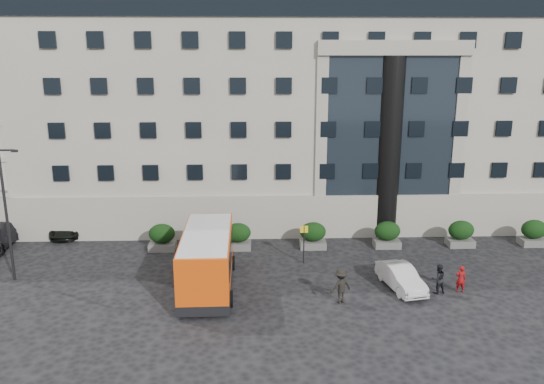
{
  "coord_description": "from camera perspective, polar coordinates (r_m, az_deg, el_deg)",
  "views": [
    {
      "loc": [
        2.32,
        -26.86,
        12.99
      ],
      "look_at": [
        3.43,
        4.09,
        5.0
      ],
      "focal_mm": 35.0,
      "sensor_mm": 36.0,
      "label": 1
    }
  ],
  "objects": [
    {
      "name": "parked_car_d",
      "position": [
        42.42,
        -21.0,
        -3.47
      ],
      "size": [
        2.56,
        4.73,
        1.26
      ],
      "primitive_type": "imported",
      "rotation": [
        0.0,
        0.0,
        0.11
      ],
      "color": "black",
      "rests_on": "ground"
    },
    {
      "name": "civic_building",
      "position": [
        49.16,
        2.29,
        9.8
      ],
      "size": [
        44.0,
        24.0,
        18.0
      ],
      "primitive_type": "cube",
      "color": "gray",
      "rests_on": "ground"
    },
    {
      "name": "hedge_c",
      "position": [
        36.93,
        4.42,
        -4.64
      ],
      "size": [
        1.8,
        1.26,
        1.84
      ],
      "color": "#585856",
      "rests_on": "ground"
    },
    {
      "name": "minibus",
      "position": [
        30.64,
        -6.99,
        -7.03
      ],
      "size": [
        3.05,
        7.95,
        3.3
      ],
      "rotation": [
        0.0,
        0.0,
        0.01
      ],
      "color": "#DE470A",
      "rests_on": "ground"
    },
    {
      "name": "hedge_b",
      "position": [
        36.72,
        -3.7,
        -4.74
      ],
      "size": [
        1.8,
        1.26,
        1.84
      ],
      "color": "#585856",
      "rests_on": "ground"
    },
    {
      "name": "entrance_column",
      "position": [
        38.94,
        12.41,
        4.54
      ],
      "size": [
        1.8,
        1.8,
        13.0
      ],
      "primitive_type": "cylinder",
      "color": "black",
      "rests_on": "ground"
    },
    {
      "name": "ground",
      "position": [
        29.93,
        -6.42,
        -11.36
      ],
      "size": [
        120.0,
        120.0,
        0.0
      ],
      "primitive_type": "plane",
      "color": "black",
      "rests_on": "ground"
    },
    {
      "name": "hedge_a",
      "position": [
        37.24,
        -11.75,
        -4.74
      ],
      "size": [
        1.8,
        1.26,
        1.84
      ],
      "color": "#585856",
      "rests_on": "ground"
    },
    {
      "name": "pedestrian_a",
      "position": [
        32.03,
        19.63,
        -8.81
      ],
      "size": [
        0.62,
        0.44,
        1.58
      ],
      "primitive_type": "imported",
      "rotation": [
        0.0,
        0.0,
        3.03
      ],
      "color": "maroon",
      "rests_on": "ground"
    },
    {
      "name": "hedge_e",
      "position": [
        39.45,
        19.65,
        -4.21
      ],
      "size": [
        1.8,
        1.26,
        1.84
      ],
      "color": "#585856",
      "rests_on": "ground"
    },
    {
      "name": "white_taxi",
      "position": [
        31.6,
        13.69,
        -8.91
      ],
      "size": [
        2.22,
        4.29,
        1.35
      ],
      "primitive_type": "imported",
      "rotation": [
        0.0,
        0.0,
        0.2
      ],
      "color": "silver",
      "rests_on": "ground"
    },
    {
      "name": "red_truck",
      "position": [
        48.18,
        -26.26,
        -1.01
      ],
      "size": [
        2.42,
        5.02,
        2.69
      ],
      "rotation": [
        0.0,
        0.0,
        -0.02
      ],
      "color": "maroon",
      "rests_on": "ground"
    },
    {
      "name": "pedestrian_b",
      "position": [
        31.49,
        17.44,
        -8.89
      ],
      "size": [
        0.96,
        0.81,
        1.73
      ],
      "primitive_type": "imported",
      "rotation": [
        0.0,
        0.0,
        3.35
      ],
      "color": "black",
      "rests_on": "ground"
    },
    {
      "name": "hedge_d",
      "position": [
        37.85,
        12.29,
        -4.46
      ],
      "size": [
        1.8,
        1.26,
        1.84
      ],
      "color": "#585856",
      "rests_on": "ground"
    },
    {
      "name": "street_lamp",
      "position": [
        34.2,
        -26.62,
        -1.71
      ],
      "size": [
        1.16,
        0.18,
        8.0
      ],
      "color": "#262628",
      "rests_on": "ground"
    },
    {
      "name": "apartment_far",
      "position": [
        71.21,
        -26.93,
        11.35
      ],
      "size": [
        13.0,
        13.0,
        22.0
      ],
      "primitive_type": "cube",
      "color": "brown",
      "rests_on": "ground"
    },
    {
      "name": "hedge_f",
      "position": [
        41.64,
        26.33,
        -3.92
      ],
      "size": [
        1.8,
        1.26,
        1.84
      ],
      "color": "#585856",
      "rests_on": "ground"
    },
    {
      "name": "pedestrian_c",
      "position": [
        29.19,
        7.4,
        -10.0
      ],
      "size": [
        1.42,
        1.14,
        1.92
      ],
      "primitive_type": "imported",
      "rotation": [
        0.0,
        0.0,
        3.54
      ],
      "color": "black",
      "rests_on": "ground"
    },
    {
      "name": "bus_stop_sign",
      "position": [
        33.94,
        3.46,
        -4.93
      ],
      "size": [
        0.5,
        0.08,
        2.52
      ],
      "color": "#262628",
      "rests_on": "ground"
    }
  ]
}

